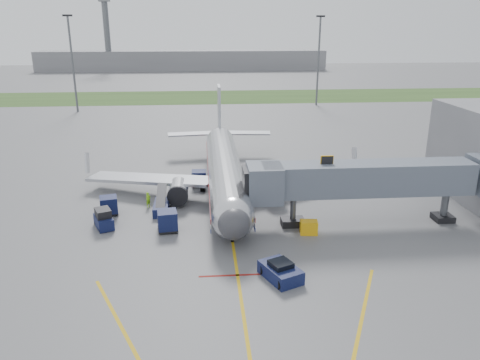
{
  "coord_description": "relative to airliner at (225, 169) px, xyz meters",
  "views": [
    {
      "loc": [
        -2.37,
        -35.81,
        18.37
      ],
      "look_at": [
        1.29,
        9.61,
        3.2
      ],
      "focal_mm": 35.0,
      "sensor_mm": 36.0,
      "label": 1
    }
  ],
  "objects": [
    {
      "name": "control_tower",
      "position": [
        -40.0,
        149.75,
        14.68
      ],
      "size": [
        4.0,
        4.0,
        30.0
      ],
      "color": "#595B60",
      "rests_on": "ground"
    },
    {
      "name": "baggage_cart_a",
      "position": [
        -12.1,
        -6.02,
        -1.69
      ],
      "size": [
        2.06,
        2.06,
        1.87
      ],
      "color": "#0B0D34",
      "rests_on": "ground"
    },
    {
      "name": "ground_power_cart",
      "position": [
        7.11,
        -12.25,
        -2.02
      ],
      "size": [
        1.7,
        1.24,
        1.27
      ],
      "color": "#E9A60D",
      "rests_on": "ground"
    },
    {
      "name": "baggage_cart_c",
      "position": [
        -3.0,
        2.08,
        -1.69
      ],
      "size": [
        1.76,
        1.76,
        1.88
      ],
      "color": "#0B0D34",
      "rests_on": "ground"
    },
    {
      "name": "baggage_cart_b",
      "position": [
        -5.89,
        -10.58,
        -1.64
      ],
      "size": [
        2.07,
        2.07,
        1.97
      ],
      "color": "#0B0D34",
      "rests_on": "ground"
    },
    {
      "name": "belt_loader",
      "position": [
        -6.87,
        -5.71,
        -2.09
      ],
      "size": [
        1.51,
        4.58,
        2.23
      ],
      "color": "#0B0D34",
      "rests_on": "ground"
    },
    {
      "name": "light_mast_left",
      "position": [
        -30.0,
        54.75,
        8.13
      ],
      "size": [
        2.0,
        0.44,
        20.4
      ],
      "color": "#595B60",
      "rests_on": "ground"
    },
    {
      "name": "ramp_worker",
      "position": [
        -8.33,
        -4.32,
        -1.83
      ],
      "size": [
        0.69,
        0.7,
        1.64
      ],
      "primitive_type": "imported",
      "rotation": [
        0.0,
        0.0,
        0.83
      ],
      "color": "#90E31A",
      "rests_on": "ground"
    },
    {
      "name": "pushback_tug",
      "position": [
        3.22,
        -19.98,
        -2.05
      ],
      "size": [
        3.31,
        3.97,
        1.42
      ],
      "color": "#0B0D34",
      "rests_on": "ground"
    },
    {
      "name": "apron_markings",
      "position": [
        -0.0,
        -22.65,
        -2.64
      ],
      "size": [
        21.52,
        50.0,
        0.01
      ],
      "color": "gold",
      "rests_on": "ground"
    },
    {
      "name": "jet_bridge",
      "position": [
        12.86,
        -10.25,
        1.82
      ],
      "size": [
        25.3,
        4.0,
        6.9
      ],
      "color": "slate",
      "rests_on": "ground"
    },
    {
      "name": "distant_terminal",
      "position": [
        -10.0,
        154.75,
        1.35
      ],
      "size": [
        120.0,
        14.0,
        8.0
      ],
      "primitive_type": "cube",
      "color": "slate",
      "rests_on": "ground"
    },
    {
      "name": "airliner",
      "position": [
        0.0,
        0.0,
        0.0
      ],
      "size": [
        32.1,
        35.67,
        10.25
      ],
      "color": "silver",
      "rests_on": "ground"
    },
    {
      "name": "light_mast_right",
      "position": [
        25.0,
        59.75,
        8.13
      ],
      "size": [
        2.0,
        0.44,
        20.4
      ],
      "color": "#595B60",
      "rests_on": "ground"
    },
    {
      "name": "grass_strip",
      "position": [
        -0.0,
        74.75,
        -2.64
      ],
      "size": [
        300.0,
        25.0,
        0.01
      ],
      "primitive_type": "cube",
      "color": "#2D4C1E",
      "rests_on": "ground"
    },
    {
      "name": "ground",
      "position": [
        -0.0,
        -15.25,
        -2.65
      ],
      "size": [
        400.0,
        400.0,
        0.0
      ],
      "primitive_type": "plane",
      "color": "#565659",
      "rests_on": "ground"
    },
    {
      "name": "baggage_tug",
      "position": [
        -12.0,
        -9.31,
        -1.81
      ],
      "size": [
        2.36,
        3.03,
        1.89
      ],
      "color": "#0B0D34",
      "rests_on": "ground"
    }
  ]
}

